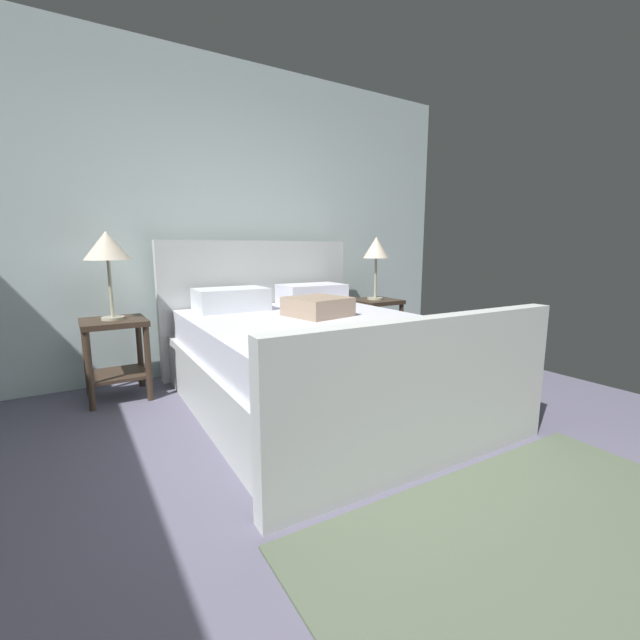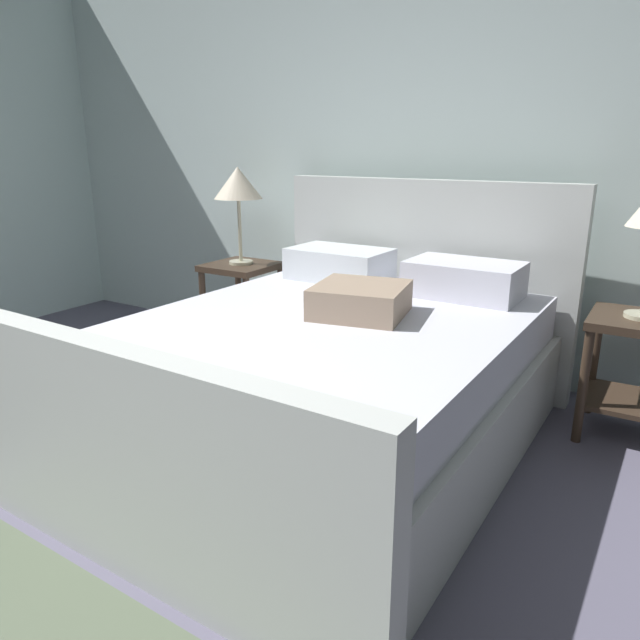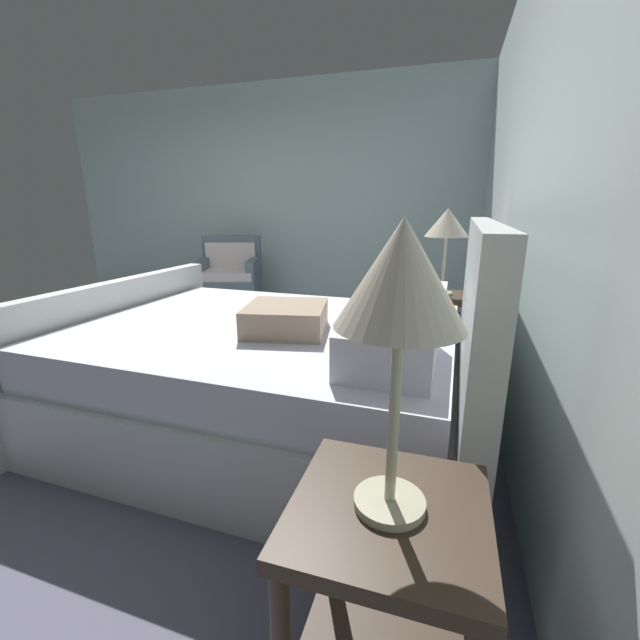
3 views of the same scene
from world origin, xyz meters
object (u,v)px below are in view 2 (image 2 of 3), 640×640
bed (331,372)px  nightstand_left (242,292)px  nightstand_right (635,358)px  table_lamp_left (238,185)px

bed → nightstand_left: (-1.21, 0.85, 0.05)m
nightstand_right → nightstand_left: size_ratio=1.00×
nightstand_left → bed: bearing=-35.2°
bed → table_lamp_left: table_lamp_left is taller
bed → table_lamp_left: size_ratio=3.59×
nightstand_right → nightstand_left: bearing=178.6°
bed → nightstand_right: size_ratio=3.83×
nightstand_right → table_lamp_left: table_lamp_left is taller
bed → table_lamp_left: 1.67m
bed → nightstand_left: size_ratio=3.83×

